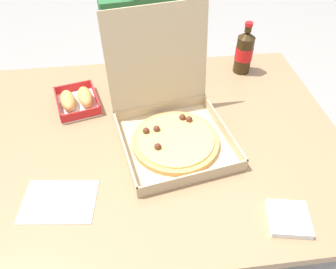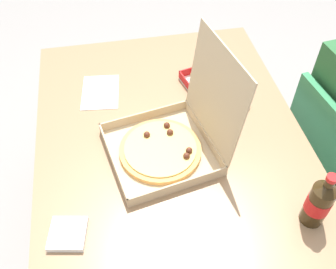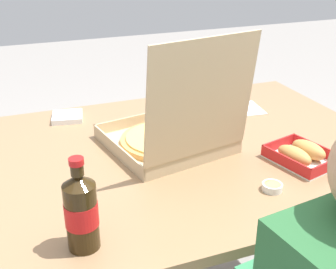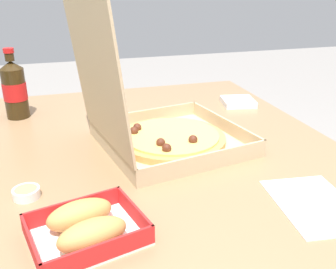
% 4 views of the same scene
% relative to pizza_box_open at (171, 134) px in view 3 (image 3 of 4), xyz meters
% --- Properties ---
extents(dining_table, '(1.31, 1.00, 0.75)m').
position_rel_pizza_box_open_xyz_m(dining_table, '(-0.06, 0.01, -0.13)').
color(dining_table, '#997551').
rests_on(dining_table, ground_plane).
extents(pizza_box_open, '(0.42, 0.46, 0.40)m').
position_rel_pizza_box_open_xyz_m(pizza_box_open, '(0.00, 0.00, 0.00)').
color(pizza_box_open, tan).
rests_on(pizza_box_open, dining_table).
extents(bread_side_box, '(0.19, 0.22, 0.06)m').
position_rel_pizza_box_open_xyz_m(bread_side_box, '(-0.34, 0.22, -0.03)').
color(bread_side_box, white).
rests_on(bread_side_box, dining_table).
extents(cola_bottle, '(0.07, 0.07, 0.22)m').
position_rel_pizza_box_open_xyz_m(cola_bottle, '(0.36, 0.38, 0.04)').
color(cola_bottle, '#33230F').
rests_on(cola_bottle, dining_table).
extents(paper_menu, '(0.23, 0.17, 0.00)m').
position_rel_pizza_box_open_xyz_m(paper_menu, '(-0.36, -0.23, -0.05)').
color(paper_menu, white).
rests_on(paper_menu, dining_table).
extents(napkin_pile, '(0.13, 0.13, 0.02)m').
position_rel_pizza_box_open_xyz_m(napkin_pile, '(0.28, -0.37, -0.05)').
color(napkin_pile, white).
rests_on(napkin_pile, dining_table).
extents(dipping_sauce_cup, '(0.06, 0.06, 0.02)m').
position_rel_pizza_box_open_xyz_m(dipping_sauce_cup, '(-0.17, 0.33, -0.04)').
color(dipping_sauce_cup, white).
rests_on(dipping_sauce_cup, dining_table).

